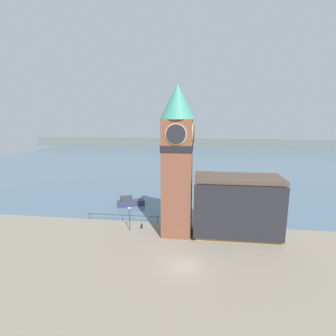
{
  "coord_description": "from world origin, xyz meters",
  "views": [
    {
      "loc": [
        1.66,
        -26.59,
        16.58
      ],
      "look_at": [
        -2.6,
        6.35,
        9.93
      ],
      "focal_mm": 28.0,
      "sensor_mm": 36.0,
      "label": 1
    }
  ],
  "objects": [
    {
      "name": "boat_near",
      "position": [
        -11.38,
        18.85,
        0.73
      ],
      "size": [
        5.13,
        3.4,
        1.96
      ],
      "rotation": [
        0.0,
        0.0,
        0.41
      ],
      "color": "#333856",
      "rests_on": "water"
    },
    {
      "name": "pier_railing",
      "position": [
        -10.51,
        11.49,
        0.96
      ],
      "size": [
        11.8,
        0.08,
        1.09
      ],
      "color": "#333338",
      "rests_on": "ground_plane"
    },
    {
      "name": "clock_tower",
      "position": [
        -1.59,
        8.46,
        10.97
      ],
      "size": [
        4.64,
        4.64,
        20.68
      ],
      "color": "brown",
      "rests_on": "ground_plane"
    },
    {
      "name": "far_shoreline",
      "position": [
        0.0,
        111.74,
        2.5
      ],
      "size": [
        180.0,
        3.0,
        5.0
      ],
      "color": "slate",
      "rests_on": "water"
    },
    {
      "name": "mooring_bollard_near",
      "position": [
        -6.96,
        9.25,
        0.44
      ],
      "size": [
        0.3,
        0.3,
        0.81
      ],
      "color": "black",
      "rests_on": "ground_plane"
    },
    {
      "name": "lamp_post",
      "position": [
        -8.48,
        8.32,
        2.56
      ],
      "size": [
        0.32,
        0.32,
        3.63
      ],
      "color": "#2D2D33",
      "rests_on": "ground_plane"
    },
    {
      "name": "water",
      "position": [
        0.0,
        71.74,
        -0.0
      ],
      "size": [
        160.0,
        120.0,
        0.0
      ],
      "color": "slate",
      "rests_on": "ground_plane"
    },
    {
      "name": "ground_plane",
      "position": [
        0.0,
        0.0,
        0.0
      ],
      "size": [
        160.0,
        160.0,
        0.0
      ],
      "primitive_type": "plane",
      "color": "gray"
    },
    {
      "name": "pier_building",
      "position": [
        6.69,
        8.71,
        4.29
      ],
      "size": [
        11.75,
        5.5,
        8.53
      ],
      "color": "#A88451",
      "rests_on": "ground_plane"
    }
  ]
}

